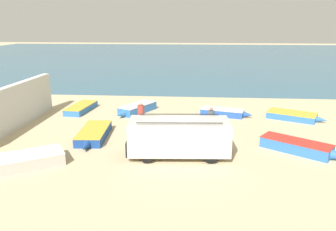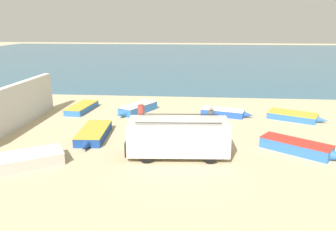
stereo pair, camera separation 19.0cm
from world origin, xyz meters
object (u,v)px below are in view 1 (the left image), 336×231
parked_van (178,136)px  fishing_rowboat_5 (136,109)px  fishing_rowboat_6 (82,108)px  fishing_rowboat_4 (293,116)px  fishing_rowboat_1 (299,147)px  fishing_rowboat_0 (94,134)px  fisherman_0 (211,118)px  fishing_rowboat_2 (24,161)px  fishing_rowboat_3 (224,112)px  fisherman_1 (141,112)px

parked_van → fishing_rowboat_5: bearing=-70.2°
parked_van → fishing_rowboat_6: parked_van is taller
fishing_rowboat_4 → fishing_rowboat_6: size_ratio=0.93×
fishing_rowboat_1 → fishing_rowboat_5: (-10.40, 7.43, 0.02)m
fishing_rowboat_6 → fishing_rowboat_0: bearing=-149.7°
fishing_rowboat_5 → fisherman_0: 7.25m
fishing_rowboat_2 → fisherman_0: size_ratio=2.44×
fishing_rowboat_0 → fishing_rowboat_6: size_ratio=1.04×
fishing_rowboat_4 → fisherman_0: size_ratio=2.45×
parked_van → fishing_rowboat_1: 6.78m
fishing_rowboat_4 → fishing_rowboat_2: bearing=-122.2°
fishing_rowboat_1 → fishing_rowboat_4: bearing=112.2°
parked_van → fishing_rowboat_2: (-7.58, -1.96, -0.80)m
fishing_rowboat_6 → fisherman_0: bearing=-109.2°
parked_van → fishing_rowboat_5: size_ratio=1.33×
fishing_rowboat_5 → fisherman_0: bearing=80.3°
fishing_rowboat_2 → fishing_rowboat_3: bearing=-169.3°
fishing_rowboat_3 → fisherman_1: (-5.91, -3.34, 0.79)m
fishing_rowboat_0 → fishing_rowboat_2: size_ratio=1.12×
fishing_rowboat_4 → fishing_rowboat_6: (-16.49, 1.11, 0.00)m
fishing_rowboat_5 → fisherman_1: fisherman_1 is taller
parked_van → fishing_rowboat_3: bearing=-114.7°
fishing_rowboat_1 → fisherman_1: fisherman_1 is taller
parked_van → fisherman_1: 5.64m
fishing_rowboat_3 → fishing_rowboat_6: 11.45m
parked_van → fishing_rowboat_5: parked_van is taller
parked_van → fishing_rowboat_4: size_ratio=1.31×
fishing_rowboat_1 → fishing_rowboat_2: bearing=-132.5°
fishing_rowboat_0 → fishing_rowboat_5: size_ratio=1.13×
fisherman_0 → fisherman_1: bearing=-110.9°
fishing_rowboat_3 → fishing_rowboat_5: fishing_rowboat_5 is taller
fishing_rowboat_2 → fishing_rowboat_4: bearing=178.7°
fishing_rowboat_2 → fishing_rowboat_5: bearing=-142.8°
fishing_rowboat_0 → fishing_rowboat_1: 12.08m
fishing_rowboat_3 → fishing_rowboat_0: bearing=-129.5°
fishing_rowboat_1 → fishing_rowboat_6: bearing=-172.0°
fishing_rowboat_3 → fishing_rowboat_4: 5.08m
fishing_rowboat_4 → fisherman_1: fisherman_1 is taller
fishing_rowboat_1 → fishing_rowboat_5: 12.78m
fishing_rowboat_3 → fisherman_1: size_ratio=2.26×
fishing_rowboat_1 → fisherman_1: 10.19m
fishing_rowboat_3 → fishing_rowboat_5: size_ratio=0.97×
parked_van → fisherman_0: (1.89, 4.07, -0.10)m
fishing_rowboat_1 → fisherman_0: bearing=-176.6°
fishing_rowboat_3 → parked_van: bearing=-94.7°
fisherman_0 → fishing_rowboat_2: bearing=-68.4°
fishing_rowboat_2 → fishing_rowboat_6: size_ratio=0.92×
fishing_rowboat_3 → fishing_rowboat_4: fishing_rowboat_3 is taller
fishing_rowboat_1 → fishing_rowboat_2: fishing_rowboat_2 is taller
fishing_rowboat_6 → fisherman_0: (10.20, -4.77, 0.77)m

